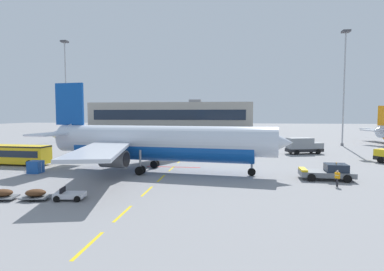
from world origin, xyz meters
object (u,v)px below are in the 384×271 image
(airliner_foreground, at_px, (158,142))
(pushback_tug, at_px, (328,172))
(apron_light_mast_near, at_px, (66,80))
(apron_light_mast_far, at_px, (344,76))
(ground_power_truck, at_px, (303,145))
(baggage_train, at_px, (36,194))
(uld_cargo_container, at_px, (36,167))
(apron_shuttle_bus, at_px, (12,153))
(ground_crew_worker, at_px, (337,177))

(airliner_foreground, relative_size, pushback_tug, 5.67)
(apron_light_mast_near, xyz_separation_m, apron_light_mast_far, (74.38, -3.93, -0.37))
(pushback_tug, xyz_separation_m, apron_light_mast_far, (15.81, 41.47, 16.22))
(ground_power_truck, distance_m, baggage_train, 48.18)
(airliner_foreground, xyz_separation_m, baggage_train, (-7.66, -14.85, -3.42))
(apron_light_mast_far, bearing_deg, uld_cargo_container, -141.47)
(airliner_foreground, relative_size, baggage_train, 4.00)
(airliner_foreground, bearing_deg, pushback_tug, -6.65)
(airliner_foreground, height_order, baggage_train, airliner_foreground)
(pushback_tug, distance_m, apron_shuttle_bus, 45.15)
(airliner_foreground, distance_m, pushback_tug, 21.64)
(ground_power_truck, distance_m, ground_crew_worker, 27.72)
(baggage_train, distance_m, apron_light_mast_near, 67.10)
(airliner_foreground, relative_size, apron_light_mast_far, 1.25)
(apron_light_mast_near, bearing_deg, apron_light_mast_far, -3.03)
(apron_light_mast_far, bearing_deg, baggage_train, -129.73)
(ground_power_truck, height_order, ground_crew_worker, ground_power_truck)
(apron_shuttle_bus, relative_size, apron_light_mast_far, 0.44)
(ground_power_truck, xyz_separation_m, apron_light_mast_far, (13.23, 17.41, 15.47))
(apron_light_mast_near, bearing_deg, ground_crew_worker, -39.95)
(apron_shuttle_bus, height_order, uld_cargo_container, apron_shuttle_bus)
(ground_crew_worker, xyz_separation_m, apron_light_mast_far, (15.97, 44.99, 16.11))
(airliner_foreground, height_order, uld_cargo_container, airliner_foreground)
(apron_shuttle_bus, relative_size, ground_crew_worker, 6.93)
(pushback_tug, xyz_separation_m, apron_shuttle_bus, (-44.86, 5.09, 0.85))
(pushback_tug, relative_size, uld_cargo_container, 3.67)
(apron_shuttle_bus, xyz_separation_m, baggage_train, (15.92, -17.45, -1.23))
(apron_shuttle_bus, height_order, apron_light_mast_far, apron_light_mast_far)
(ground_power_truck, relative_size, ground_crew_worker, 4.22)
(apron_shuttle_bus, bearing_deg, airliner_foreground, -6.31)
(ground_power_truck, distance_m, uld_cargo_container, 46.65)
(ground_crew_worker, bearing_deg, apron_light_mast_near, 140.05)
(apron_light_mast_near, bearing_deg, uld_cargo_container, -64.89)
(airliner_foreground, bearing_deg, ground_power_truck, 42.12)
(pushback_tug, xyz_separation_m, ground_power_truck, (2.58, 24.06, 0.74))
(baggage_train, xyz_separation_m, ground_crew_worker, (28.78, 8.85, 0.48))
(ground_crew_worker, bearing_deg, ground_power_truck, 84.32)
(uld_cargo_container, bearing_deg, apron_light_mast_far, 38.53)
(airliner_foreground, xyz_separation_m, uld_cargo_container, (-15.74, -3.08, -3.15))
(airliner_foreground, height_order, apron_shuttle_bus, airliner_foreground)
(ground_crew_worker, distance_m, apron_light_mast_far, 50.38)
(airliner_foreground, distance_m, ground_crew_worker, 22.15)
(apron_shuttle_bus, height_order, apron_light_mast_near, apron_light_mast_near)
(ground_crew_worker, bearing_deg, apron_shuttle_bus, 169.10)
(apron_shuttle_bus, distance_m, ground_power_truck, 51.09)
(baggage_train, bearing_deg, uld_cargo_container, 124.45)
(uld_cargo_container, bearing_deg, apron_light_mast_near, 115.11)
(airliner_foreground, bearing_deg, uld_cargo_container, -168.93)
(apron_shuttle_bus, distance_m, apron_light_mast_far, 72.39)
(ground_power_truck, bearing_deg, apron_shuttle_bus, -158.20)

